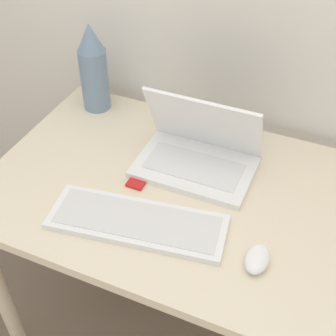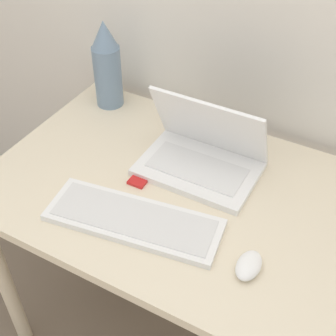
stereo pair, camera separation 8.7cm
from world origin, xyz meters
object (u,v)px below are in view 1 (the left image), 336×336
object	(u,v)px
laptop	(198,152)
keyboard	(137,222)
mouse	(257,259)
vase	(93,68)
mp3_player	(137,182)

from	to	relation	value
laptop	keyboard	xyz separation A→B (m)	(-0.06, -0.29, -0.04)
keyboard	laptop	bearing A→B (deg)	78.31
keyboard	mouse	distance (m)	0.32
keyboard	vase	bearing A→B (deg)	130.10
laptop	vase	distance (m)	0.47
vase	mp3_player	size ratio (longest dim) A/B	6.06
keyboard	mp3_player	distance (m)	0.16
vase	mouse	bearing A→B (deg)	-32.46
mouse	vase	size ratio (longest dim) A/B	0.31
keyboard	vase	size ratio (longest dim) A/B	1.58
keyboard	vase	world-z (taller)	vase
mouse	vase	distance (m)	0.82
vase	keyboard	bearing A→B (deg)	-49.90
keyboard	mp3_player	world-z (taller)	keyboard
mouse	mp3_player	size ratio (longest dim) A/B	1.87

